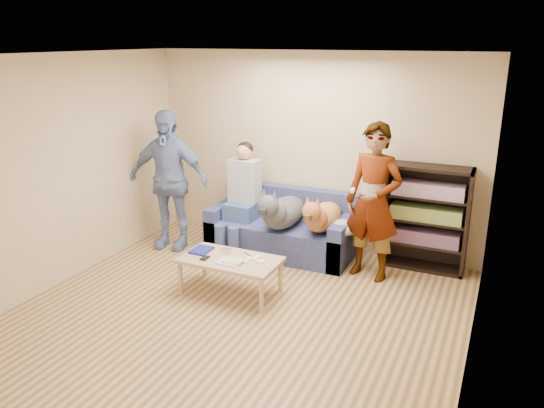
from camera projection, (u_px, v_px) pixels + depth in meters
The scene contains 26 objects.
ground at pixel (222, 329), 5.24m from camera, with size 5.00×5.00×0.00m, color brown.
ceiling at pixel (213, 56), 4.45m from camera, with size 5.00×5.00×0.00m, color white.
wall_back at pixel (313, 152), 7.02m from camera, with size 4.50×4.50×0.00m, color tan.
wall_left at pixel (37, 178), 5.73m from camera, with size 5.00×5.00×0.00m, color tan.
wall_right at pixel (479, 241), 3.96m from camera, with size 5.00×5.00×0.00m, color tan.
blanket at pixel (341, 227), 6.54m from camera, with size 0.47×0.40×0.16m, color #B0AFB4.
person_standing_right at pixel (373, 202), 6.13m from camera, with size 0.68×0.44×1.86m, color gray.
person_standing_left at pixel (168, 180), 7.05m from camera, with size 1.10×0.46×1.87m, color #7999C2.
held_controller at pixel (352, 190), 5.98m from camera, with size 0.04×0.13×0.03m, color silver.
notebook_blue at pixel (201, 250), 6.04m from camera, with size 0.20×0.26×0.03m, color navy.
papers at pixel (230, 262), 5.74m from camera, with size 0.26×0.20×0.01m, color silver.
magazine at pixel (233, 261), 5.74m from camera, with size 0.22×0.17×0.01m, color beige.
camera_silver at pixel (226, 251), 5.99m from camera, with size 0.11×0.06×0.05m, color silver.
controller_a at pixel (257, 258), 5.82m from camera, with size 0.04×0.13×0.03m, color white.
controller_b at pixel (260, 262), 5.72m from camera, with size 0.09×0.06×0.03m, color white.
headphone_cup_a at pixel (245, 261), 5.75m from camera, with size 0.07×0.07×0.02m, color white.
headphone_cup_b at pixel (249, 259), 5.82m from camera, with size 0.07×0.07×0.02m, color white.
pen_orange at pixel (221, 263), 5.72m from camera, with size 0.01×0.01×0.14m, color orange.
pen_black at pixel (247, 254), 5.95m from camera, with size 0.01×0.01×0.14m, color black.
wallet at pixel (205, 258), 5.84m from camera, with size 0.07×0.12×0.01m, color black.
sofa at pixel (283, 231), 7.07m from camera, with size 1.90×0.85×0.82m.
person_seated at pixel (241, 193), 7.03m from camera, with size 0.40×0.73×1.47m.
dog_gray at pixel (281, 212), 6.70m from camera, with size 0.42×1.26×0.62m.
dog_tan at pixel (322, 216), 6.60m from camera, with size 0.38×1.15×0.55m.
coffee_table at pixel (230, 262), 5.86m from camera, with size 1.10×0.60×0.42m.
bookshelf at pixel (426, 216), 6.44m from camera, with size 1.00×0.34×1.30m.
Camera 1 is at (2.37, -4.00, 2.76)m, focal length 35.00 mm.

